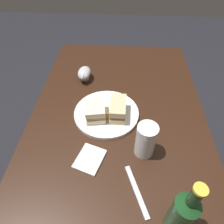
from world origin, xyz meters
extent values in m
plane|color=black|center=(0.00, 0.00, 0.00)|extent=(6.00, 6.00, 0.00)
cube|color=black|center=(0.00, 0.00, 0.36)|extent=(1.26, 0.77, 0.71)
cylinder|color=white|center=(-0.03, -0.05, 0.72)|extent=(0.28, 0.28, 0.02)
cube|color=beige|center=(0.00, -0.09, 0.74)|extent=(0.12, 0.09, 0.02)
cube|color=#B27A4C|center=(0.00, -0.09, 0.76)|extent=(0.11, 0.09, 0.02)
cube|color=beige|center=(0.00, -0.09, 0.78)|extent=(0.12, 0.09, 0.02)
cube|color=#CCB284|center=(-0.01, 0.00, 0.74)|extent=(0.12, 0.07, 0.03)
cube|color=brown|center=(-0.01, 0.00, 0.76)|extent=(0.11, 0.06, 0.02)
cube|color=#CCB284|center=(-0.01, 0.00, 0.78)|extent=(0.12, 0.07, 0.03)
cube|color=#AD702D|center=(0.00, -0.07, 0.74)|extent=(0.04, 0.05, 0.02)
cube|color=#B77F33|center=(0.01, -0.06, 0.74)|extent=(0.06, 0.03, 0.02)
cube|color=gold|center=(0.02, -0.02, 0.74)|extent=(0.03, 0.05, 0.01)
cylinder|color=white|center=(0.16, 0.10, 0.78)|extent=(0.07, 0.07, 0.14)
cylinder|color=#C67014|center=(0.16, 0.10, 0.74)|extent=(0.06, 0.06, 0.06)
cylinder|color=#B7B7BC|center=(-0.27, -0.18, 0.72)|extent=(0.04, 0.04, 0.02)
ellipsoid|color=#B7B7BC|center=(-0.27, -0.18, 0.75)|extent=(0.10, 0.07, 0.05)
ellipsoid|color=#381E0F|center=(-0.27, -0.18, 0.76)|extent=(0.08, 0.06, 0.02)
cone|color=#B7B7BC|center=(-0.22, -0.18, 0.76)|extent=(0.03, 0.02, 0.02)
cylinder|color=#19421E|center=(0.40, 0.18, 0.79)|extent=(0.07, 0.07, 0.15)
cone|color=#19421E|center=(0.40, 0.18, 0.88)|extent=(0.07, 0.07, 0.02)
cylinder|color=#19421E|center=(0.40, 0.18, 0.92)|extent=(0.03, 0.03, 0.06)
cylinder|color=gold|center=(0.40, 0.18, 0.96)|extent=(0.03, 0.03, 0.01)
cube|color=silver|center=(0.20, -0.09, 0.72)|extent=(0.13, 0.12, 0.01)
cube|color=silver|center=(0.31, 0.07, 0.72)|extent=(0.17, 0.08, 0.01)
camera|label=1|loc=(0.58, 0.01, 1.37)|focal=32.53mm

